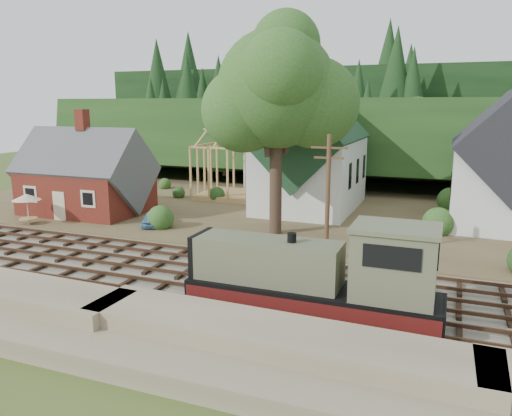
% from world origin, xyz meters
% --- Properties ---
extents(ground, '(140.00, 140.00, 0.00)m').
position_xyz_m(ground, '(0.00, 0.00, 0.00)').
color(ground, '#384C1E').
rests_on(ground, ground).
extents(embankment, '(64.00, 5.00, 1.60)m').
position_xyz_m(embankment, '(0.00, -8.50, 0.00)').
color(embankment, '#7F7259').
rests_on(embankment, ground).
extents(railroad_bed, '(64.00, 11.00, 0.16)m').
position_xyz_m(railroad_bed, '(0.00, 0.00, 0.08)').
color(railroad_bed, '#726B5B').
rests_on(railroad_bed, ground).
extents(village_flat, '(64.00, 26.00, 0.30)m').
position_xyz_m(village_flat, '(0.00, 18.00, 0.15)').
color(village_flat, brown).
rests_on(village_flat, ground).
extents(hillside, '(70.00, 28.96, 12.74)m').
position_xyz_m(hillside, '(0.00, 42.00, 0.00)').
color(hillside, '#1E3F19').
rests_on(hillside, ground).
extents(ridge, '(80.00, 20.00, 12.00)m').
position_xyz_m(ridge, '(0.00, 58.00, 0.00)').
color(ridge, black).
rests_on(ridge, ground).
extents(depot, '(10.80, 7.41, 9.00)m').
position_xyz_m(depot, '(-16.00, 11.00, 3.21)').
color(depot, '#561B13').
rests_on(depot, village_flat).
extents(church, '(8.40, 15.17, 13.00)m').
position_xyz_m(church, '(2.00, 19.68, 5.18)').
color(church, silver).
rests_on(church, village_flat).
extents(farmhouse, '(8.40, 10.80, 10.60)m').
position_xyz_m(farmhouse, '(18.00, 19.00, 4.87)').
color(farmhouse, silver).
rests_on(farmhouse, village_flat).
extents(timber_frame, '(8.20, 6.20, 6.99)m').
position_xyz_m(timber_frame, '(-6.00, 22.00, 3.27)').
color(timber_frame, tan).
rests_on(timber_frame, village_flat).
extents(lattice_tower, '(3.20, 3.20, 12.12)m').
position_xyz_m(lattice_tower, '(-6.00, 28.00, 10.03)').
color(lattice_tower, silver).
rests_on(lattice_tower, village_flat).
extents(big_tree, '(10.90, 8.40, 14.70)m').
position_xyz_m(big_tree, '(2.17, 10.08, 10.22)').
color(big_tree, '#38281E').
rests_on(big_tree, village_flat).
extents(telegraph_pole_near, '(2.20, 0.28, 8.00)m').
position_xyz_m(telegraph_pole_near, '(7.00, 5.20, 4.25)').
color(telegraph_pole_near, '#4C331E').
rests_on(telegraph_pole_near, ground).
extents(locomotive, '(11.47, 2.87, 4.60)m').
position_xyz_m(locomotive, '(8.68, -3.00, 2.05)').
color(locomotive, black).
rests_on(locomotive, railroad_bed).
extents(car_blue, '(2.52, 3.77, 1.19)m').
position_xyz_m(car_blue, '(-7.85, 8.84, 0.90)').
color(car_blue, '#5C9EC6').
rests_on(car_blue, village_flat).
extents(patio_set, '(2.21, 2.21, 2.46)m').
position_xyz_m(patio_set, '(-17.36, 5.50, 2.40)').
color(patio_set, silver).
rests_on(patio_set, village_flat).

